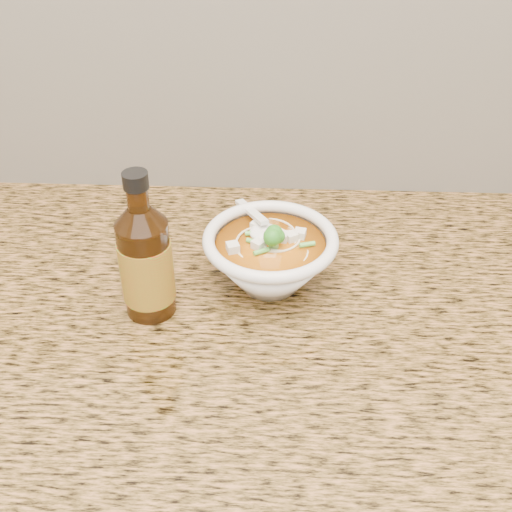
{
  "coord_description": "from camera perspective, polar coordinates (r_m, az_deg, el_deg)",
  "views": [
    {
      "loc": [
        0.02,
        0.99,
        1.48
      ],
      "look_at": [
        -0.01,
        1.71,
        0.95
      ],
      "focal_mm": 45.0,
      "sensor_mm": 36.0,
      "label": 1
    }
  ],
  "objects": [
    {
      "name": "hot_sauce_bottle",
      "position": [
        0.85,
        -9.76,
        -0.56
      ],
      "size": [
        0.07,
        0.07,
        0.21
      ],
      "rotation": [
        0.0,
        0.0,
        -0.05
      ],
      "color": "#3C1F08",
      "rests_on": "counter_slab"
    },
    {
      "name": "counter_slab",
      "position": [
        0.92,
        0.41,
        -4.77
      ],
      "size": [
        4.0,
        0.68,
        0.04
      ],
      "primitive_type": "cube",
      "color": "#9D6639",
      "rests_on": "cabinet"
    },
    {
      "name": "cabinet",
      "position": [
        1.26,
        0.32,
        -20.33
      ],
      "size": [
        4.0,
        0.65,
        0.86
      ],
      "primitive_type": "cube",
      "color": "black",
      "rests_on": "ground"
    },
    {
      "name": "soup_bowl",
      "position": [
        0.9,
        1.28,
        -0.24
      ],
      "size": [
        0.19,
        0.21,
        0.11
      ],
      "rotation": [
        0.0,
        0.0,
        0.15
      ],
      "color": "white",
      "rests_on": "counter_slab"
    }
  ]
}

